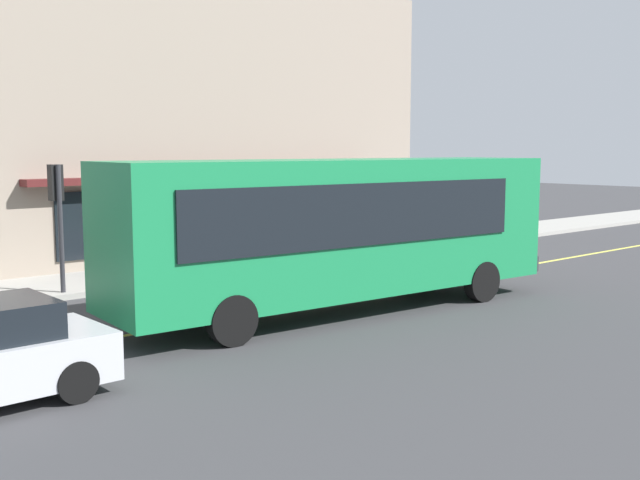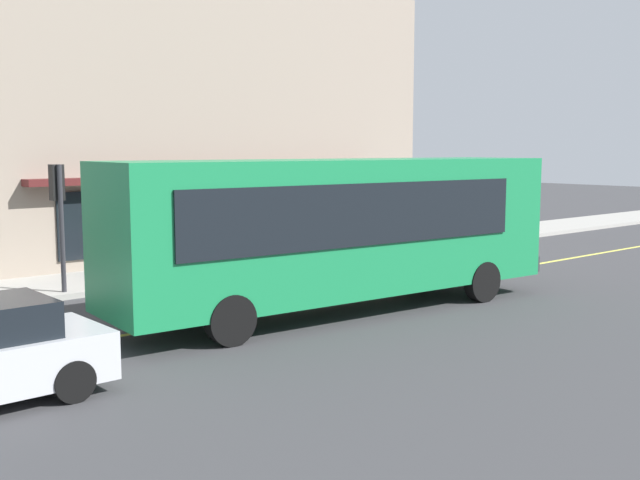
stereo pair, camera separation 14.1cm
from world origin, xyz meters
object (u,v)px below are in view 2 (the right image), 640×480
Objects in this scene: pedestrian_near_storefront at (366,220)px; pedestrian_by_curb at (454,216)px; bus at (342,226)px; car_white at (458,235)px; traffic_light at (58,197)px.

pedestrian_near_storefront is 4.46m from pedestrian_by_curb.
pedestrian_near_storefront is at bearing 42.95° from bus.
bus is 9.97m from car_white.
pedestrian_near_storefront reaches higher than pedestrian_by_curb.
traffic_light reaches higher than car_white.
pedestrian_by_curb is (11.59, 6.31, -0.87)m from bus.
pedestrian_near_storefront is at bearing 175.56° from pedestrian_by_curb.
traffic_light reaches higher than pedestrian_by_curb.
traffic_light is 11.52m from pedestrian_near_storefront.
pedestrian_near_storefront is (11.42, 0.76, -1.34)m from traffic_light.
bus is 7.30m from traffic_light.
car_white is at bearing -137.95° from pedestrian_by_curb.
pedestrian_near_storefront is 1.07× the size of pedestrian_by_curb.
traffic_light is 1.98× the size of pedestrian_by_curb.
car_white is 2.54× the size of pedestrian_near_storefront.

